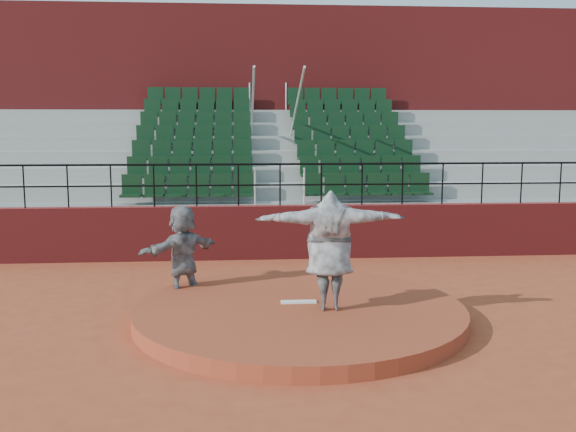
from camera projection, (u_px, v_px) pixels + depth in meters
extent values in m
plane|color=#9E3F23|center=(299.00, 320.00, 10.74)|extent=(90.00, 90.00, 0.00)
cylinder|color=#993B22|center=(299.00, 312.00, 10.72)|extent=(5.50, 5.50, 0.25)
cube|color=white|center=(299.00, 302.00, 10.85)|extent=(0.60, 0.15, 0.03)
cube|color=maroon|center=(280.00, 232.00, 15.58)|extent=(24.00, 0.30, 1.30)
cylinder|color=black|center=(280.00, 164.00, 15.35)|extent=(24.00, 0.05, 0.05)
cylinder|color=black|center=(280.00, 185.00, 15.42)|extent=(24.00, 0.04, 0.04)
cylinder|color=black|center=(24.00, 187.00, 14.97)|extent=(0.04, 0.04, 1.00)
cylinder|color=black|center=(68.00, 186.00, 15.04)|extent=(0.04, 0.04, 1.00)
cylinder|color=black|center=(111.00, 186.00, 15.12)|extent=(0.04, 0.04, 1.00)
cylinder|color=black|center=(154.00, 186.00, 15.19)|extent=(0.04, 0.04, 1.00)
cylinder|color=black|center=(196.00, 186.00, 15.27)|extent=(0.04, 0.04, 1.00)
cylinder|color=black|center=(238.00, 185.00, 15.35)|extent=(0.04, 0.04, 1.00)
cylinder|color=black|center=(280.00, 185.00, 15.42)|extent=(0.04, 0.04, 1.00)
cylinder|color=black|center=(321.00, 185.00, 15.50)|extent=(0.04, 0.04, 1.00)
cylinder|color=black|center=(362.00, 184.00, 15.57)|extent=(0.04, 0.04, 1.00)
cylinder|color=black|center=(402.00, 184.00, 15.65)|extent=(0.04, 0.04, 1.00)
cylinder|color=black|center=(443.00, 184.00, 15.73)|extent=(0.04, 0.04, 1.00)
cylinder|color=black|center=(482.00, 183.00, 15.80)|extent=(0.04, 0.04, 1.00)
cylinder|color=black|center=(521.00, 183.00, 15.88)|extent=(0.04, 0.04, 1.00)
cylinder|color=black|center=(560.00, 183.00, 15.95)|extent=(0.04, 0.04, 1.00)
cube|color=gray|center=(279.00, 228.00, 16.15)|extent=(24.00, 0.85, 1.30)
cube|color=black|center=(188.00, 189.00, 15.85)|extent=(3.30, 0.48, 0.72)
cube|color=black|center=(367.00, 188.00, 16.19)|extent=(3.30, 0.48, 0.72)
cube|color=gray|center=(277.00, 216.00, 16.96)|extent=(24.00, 0.85, 1.70)
cube|color=black|center=(190.00, 170.00, 16.63)|extent=(3.30, 0.48, 0.72)
cube|color=black|center=(361.00, 169.00, 16.97)|extent=(3.30, 0.48, 0.72)
cube|color=gray|center=(275.00, 204.00, 17.77)|extent=(24.00, 0.85, 2.10)
cube|color=black|center=(192.00, 153.00, 17.41)|extent=(3.30, 0.48, 0.72)
cube|color=black|center=(356.00, 153.00, 17.75)|extent=(3.30, 0.48, 0.72)
cube|color=gray|center=(273.00, 194.00, 18.58)|extent=(24.00, 0.85, 2.50)
cube|color=black|center=(194.00, 138.00, 18.20)|extent=(3.30, 0.48, 0.72)
cube|color=black|center=(351.00, 138.00, 18.54)|extent=(3.30, 0.48, 0.72)
cube|color=gray|center=(272.00, 184.00, 19.39)|extent=(24.00, 0.85, 2.90)
cube|color=black|center=(196.00, 124.00, 18.98)|extent=(3.30, 0.48, 0.72)
cube|color=black|center=(346.00, 124.00, 19.32)|extent=(3.30, 0.48, 0.72)
cube|color=gray|center=(270.00, 175.00, 20.21)|extent=(24.00, 0.85, 3.30)
cube|color=black|center=(197.00, 111.00, 19.76)|extent=(3.30, 0.48, 0.72)
cube|color=black|center=(342.00, 111.00, 20.10)|extent=(3.30, 0.48, 0.72)
cube|color=gray|center=(269.00, 167.00, 21.02)|extent=(24.00, 0.85, 3.70)
cube|color=black|center=(199.00, 99.00, 20.54)|extent=(3.30, 0.48, 0.72)
cube|color=black|center=(338.00, 99.00, 20.88)|extent=(3.30, 0.48, 0.72)
cylinder|color=silver|center=(252.00, 119.00, 18.23)|extent=(0.06, 5.97, 2.46)
cylinder|color=silver|center=(294.00, 119.00, 18.33)|extent=(0.06, 5.97, 2.46)
cube|color=maroon|center=(266.00, 116.00, 22.68)|extent=(24.00, 3.00, 7.10)
imported|color=black|center=(330.00, 250.00, 10.36)|extent=(2.41, 0.70, 1.95)
imported|color=black|center=(183.00, 253.00, 11.87)|extent=(1.62, 1.44, 1.78)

